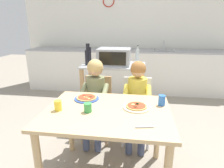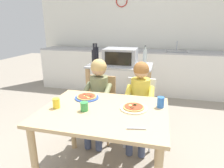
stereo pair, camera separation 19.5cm
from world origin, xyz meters
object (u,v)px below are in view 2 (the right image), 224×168
(bottle_clear_vinegar, at_px, (96,54))
(bottle_brown_beer, at_px, (94,56))
(child_in_yellow_shirt, at_px, (139,97))
(drinking_cup_blue, at_px, (161,102))
(pizza_plate_blue_rimmed, at_px, (87,97))
(dining_table, at_px, (104,121))
(child_in_olive_shirt, at_px, (98,92))
(kitchen_island_cart, at_px, (120,85))
(drinking_cup_yellow, at_px, (56,103))
(drinking_cup_green, at_px, (84,106))
(dining_chair_left, at_px, (101,103))
(pizza_plate_cream, at_px, (134,108))
(dining_chair_right, at_px, (140,107))
(bottle_squat_spirits, at_px, (145,56))
(toaster_oven, at_px, (121,57))
(serving_spoon, at_px, (136,129))

(bottle_clear_vinegar, bearing_deg, bottle_brown_beer, -82.91)
(child_in_yellow_shirt, distance_m, drinking_cup_blue, 0.48)
(bottle_brown_beer, relative_size, pizza_plate_blue_rimmed, 1.22)
(bottle_clear_vinegar, relative_size, dining_table, 0.26)
(child_in_olive_shirt, distance_m, pizza_plate_blue_rimmed, 0.36)
(kitchen_island_cart, relative_size, drinking_cup_yellow, 9.98)
(pizza_plate_blue_rimmed, distance_m, drinking_cup_green, 0.30)
(dining_chair_left, xyz_separation_m, pizza_plate_cream, (0.50, -0.62, 0.26))
(drinking_cup_green, bearing_deg, dining_chair_right, 61.40)
(bottle_clear_vinegar, height_order, bottle_brown_beer, bottle_brown_beer)
(bottle_clear_vinegar, bearing_deg, pizza_plate_cream, -58.12)
(bottle_brown_beer, distance_m, drinking_cup_blue, 1.36)
(dining_chair_right, bearing_deg, drinking_cup_yellow, -131.66)
(dining_chair_right, height_order, drinking_cup_green, dining_chair_right)
(dining_table, bearing_deg, pizza_plate_cream, 17.67)
(bottle_squat_spirits, bearing_deg, pizza_plate_cream, -88.99)
(pizza_plate_blue_rimmed, bearing_deg, child_in_yellow_shirt, 35.25)
(child_in_yellow_shirt, bearing_deg, pizza_plate_blue_rimmed, -144.75)
(kitchen_island_cart, distance_m, bottle_squat_spirits, 0.57)
(toaster_oven, bearing_deg, serving_spoon, -73.92)
(child_in_olive_shirt, height_order, child_in_yellow_shirt, child_in_olive_shirt)
(pizza_plate_cream, height_order, drinking_cup_yellow, drinking_cup_yellow)
(pizza_plate_blue_rimmed, height_order, drinking_cup_green, drinking_cup_green)
(kitchen_island_cart, height_order, serving_spoon, kitchen_island_cart)
(bottle_squat_spirits, bearing_deg, dining_chair_right, -88.06)
(bottle_squat_spirits, xyz_separation_m, dining_table, (-0.23, -1.39, -0.38))
(bottle_clear_vinegar, distance_m, drinking_cup_green, 1.40)
(bottle_brown_beer, bearing_deg, dining_table, -67.04)
(bottle_clear_vinegar, xyz_separation_m, dining_table, (0.49, -1.28, -0.40))
(bottle_clear_vinegar, xyz_separation_m, pizza_plate_blue_rimmed, (0.24, -1.06, -0.28))
(bottle_clear_vinegar, distance_m, dining_table, 1.43)
(dining_chair_right, relative_size, drinking_cup_blue, 8.21)
(child_in_yellow_shirt, relative_size, drinking_cup_green, 13.01)
(child_in_olive_shirt, height_order, drinking_cup_yellow, child_in_olive_shirt)
(child_in_yellow_shirt, bearing_deg, dining_table, -113.67)
(drinking_cup_green, bearing_deg, drinking_cup_blue, 20.06)
(bottle_squat_spirits, distance_m, drinking_cup_green, 1.52)
(bottle_squat_spirits, bearing_deg, pizza_plate_blue_rimmed, -112.49)
(kitchen_island_cart, xyz_separation_m, dining_table, (0.10, -1.20, 0.03))
(dining_table, distance_m, child_in_olive_shirt, 0.64)
(bottle_clear_vinegar, distance_m, drinking_cup_yellow, 1.37)
(kitchen_island_cart, relative_size, drinking_cup_green, 11.44)
(drinking_cup_yellow, bearing_deg, bottle_squat_spirits, 65.55)
(kitchen_island_cart, distance_m, drinking_cup_green, 1.27)
(drinking_cup_yellow, bearing_deg, kitchen_island_cart, 75.48)
(drinking_cup_yellow, height_order, serving_spoon, drinking_cup_yellow)
(bottle_brown_beer, relative_size, serving_spoon, 2.16)
(drinking_cup_yellow, distance_m, serving_spoon, 0.78)
(kitchen_island_cart, bearing_deg, dining_chair_left, -106.66)
(bottle_squat_spirits, relative_size, bottle_brown_beer, 0.86)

